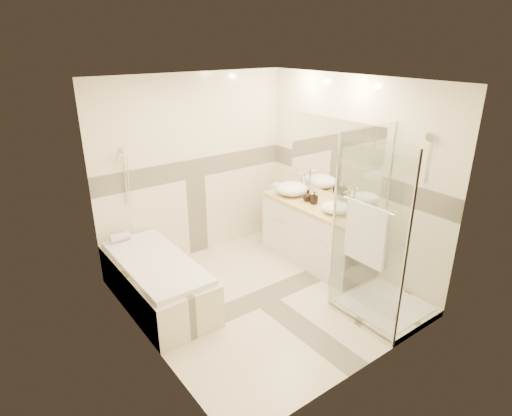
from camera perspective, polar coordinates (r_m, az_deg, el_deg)
room at (r=4.69m, az=1.29°, el=1.38°), size 2.82×3.02×2.52m
bathtub at (r=5.11m, az=-13.07°, el=-9.23°), size 0.75×1.70×0.56m
vanity at (r=5.87m, az=7.78°, el=-3.31°), size 0.58×1.62×0.85m
shower_enclosure at (r=4.90m, az=15.76°, el=-8.30°), size 0.96×0.93×2.04m
vessel_sink_near at (r=5.98m, az=4.80°, el=2.60°), size 0.45×0.45×0.18m
vessel_sink_far at (r=5.43m, az=10.58°, el=0.08°), size 0.36×0.36×0.14m
faucet_near at (r=6.09m, az=6.36°, el=3.74°), size 0.12×0.03×0.30m
faucet_far at (r=5.55m, az=12.17°, el=1.31°), size 0.11×0.03×0.26m
amenity_bottle_a at (r=5.67m, az=7.74°, el=1.37°), size 0.08×0.08×0.17m
amenity_bottle_b at (r=5.76m, az=6.91°, el=1.68°), size 0.15×0.15×0.16m
folded_towels at (r=6.17m, az=3.23°, el=2.78°), size 0.19×0.27×0.08m
rolled_towel at (r=5.52m, az=-17.70°, el=-3.71°), size 0.24×0.11×0.11m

